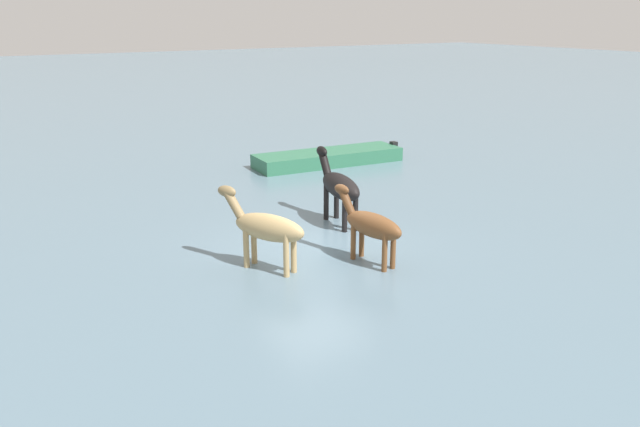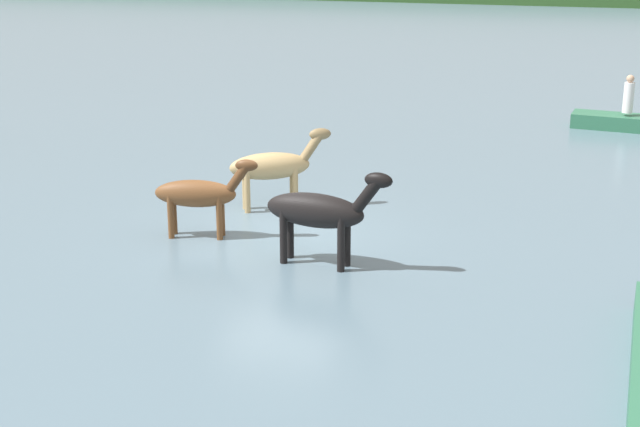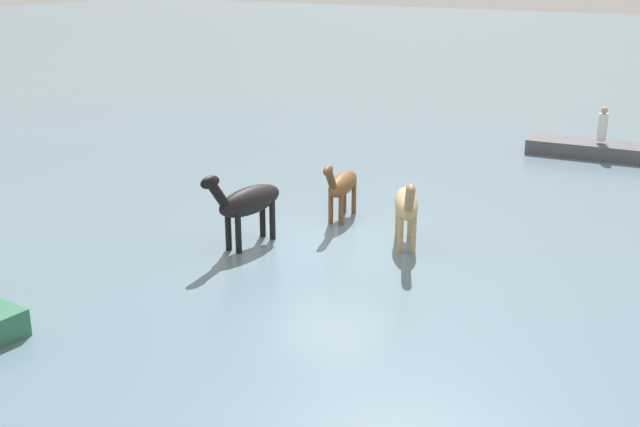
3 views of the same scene
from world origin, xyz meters
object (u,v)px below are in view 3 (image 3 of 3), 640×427
horse_gray_outer (247,202)px  boat_skiff_near (600,152)px  horse_pinto_flank (342,185)px  person_boatman_standing (603,125)px  horse_chestnut_trailing (406,205)px

horse_gray_outer → boat_skiff_near: horse_gray_outer is taller
horse_pinto_flank → person_boatman_standing: person_boatman_standing is taller
horse_pinto_flank → person_boatman_standing: bearing=147.3°
horse_pinto_flank → horse_chestnut_trailing: bearing=58.5°
horse_chestnut_trailing → boat_skiff_near: bearing=141.2°
horse_gray_outer → boat_skiff_near: 14.50m
horse_gray_outer → horse_pinto_flank: 3.04m
person_boatman_standing → horse_pinto_flank: bearing=-23.5°
horse_gray_outer → person_boatman_standing: size_ratio=2.19×
horse_pinto_flank → boat_skiff_near: 11.46m
horse_gray_outer → horse_pinto_flank: (-2.88, 0.98, -0.15)m
horse_chestnut_trailing → boat_skiff_near: horse_chestnut_trailing is taller
horse_gray_outer → horse_pinto_flank: bearing=168.6°
horse_pinto_flank → boat_skiff_near: horse_pinto_flank is taller
horse_chestnut_trailing → horse_gray_outer: (1.94, -3.27, 0.08)m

